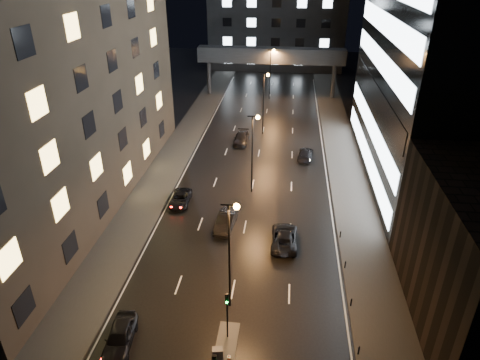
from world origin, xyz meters
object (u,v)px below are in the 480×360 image
(car_away_c, at_px, (180,199))
(car_toward_a, at_px, (284,237))
(car_away_a, at_px, (120,336))
(car_away_d, at_px, (241,138))
(car_toward_b, at_px, (305,154))
(utility_cabinet, at_px, (218,355))
(car_away_b, at_px, (226,221))

(car_away_c, distance_m, car_toward_a, 14.26)
(car_away_a, height_order, car_away_d, car_away_a)
(car_toward_a, xyz_separation_m, car_toward_b, (2.54, 21.52, -0.07))
(car_away_a, relative_size, utility_cabinet, 3.92)
(car_away_b, distance_m, car_away_d, 24.00)
(car_away_b, height_order, car_away_d, car_away_b)
(car_toward_a, height_order, utility_cabinet, car_toward_a)
(car_away_d, height_order, car_toward_a, car_toward_a)
(car_away_a, bearing_deg, car_toward_a, 44.42)
(car_away_b, relative_size, car_away_d, 0.95)
(car_toward_a, bearing_deg, car_away_c, -28.21)
(car_away_b, bearing_deg, car_toward_b, 70.39)
(car_away_b, bearing_deg, car_toward_a, -14.05)
(car_toward_b, bearing_deg, utility_cabinet, 85.98)
(car_away_b, bearing_deg, car_away_c, 149.62)
(car_away_a, relative_size, car_toward_b, 0.98)
(car_away_b, relative_size, car_toward_a, 0.88)
(car_toward_a, distance_m, utility_cabinet, 15.87)
(car_away_a, height_order, car_toward_a, car_away_a)
(car_away_d, bearing_deg, car_away_a, -95.96)
(car_away_c, xyz_separation_m, car_away_d, (5.16, 19.54, 0.10))
(car_away_c, bearing_deg, utility_cabinet, -71.86)
(car_toward_b, bearing_deg, car_away_c, 51.17)
(car_away_a, height_order, utility_cabinet, car_away_a)
(car_away_a, distance_m, car_toward_b, 38.85)
(car_away_c, distance_m, utility_cabinet, 23.39)
(car_toward_b, bearing_deg, car_away_a, 74.61)
(car_away_b, relative_size, utility_cabinet, 4.06)
(car_away_a, height_order, car_away_b, car_away_b)
(car_away_a, xyz_separation_m, car_toward_a, (12.11, 14.46, -0.04))
(car_toward_a, bearing_deg, car_away_b, -19.58)
(car_away_d, xyz_separation_m, utility_cabinet, (2.97, -41.47, -0.00))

